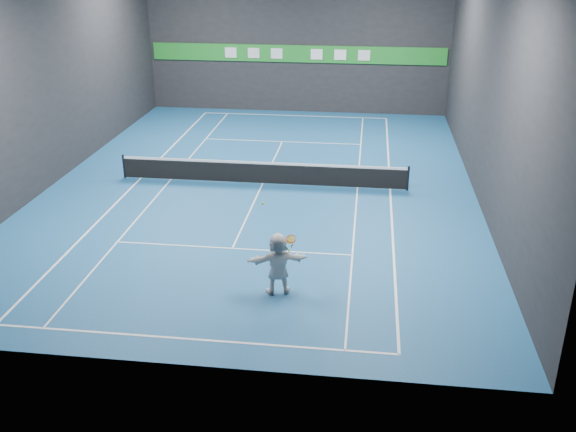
# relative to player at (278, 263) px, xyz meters

# --- Properties ---
(ground) EXTENTS (26.00, 26.00, 0.00)m
(ground) POSITION_rel_player_xyz_m (-1.98, 9.14, -0.97)
(ground) COLOR navy
(ground) RESTS_ON ground
(wall_back) EXTENTS (18.00, 0.10, 9.00)m
(wall_back) POSITION_rel_player_xyz_m (-1.98, 22.14, 3.53)
(wall_back) COLOR black
(wall_back) RESTS_ON ground
(wall_front) EXTENTS (18.00, 0.10, 9.00)m
(wall_front) POSITION_rel_player_xyz_m (-1.98, -3.86, 3.53)
(wall_front) COLOR black
(wall_front) RESTS_ON ground
(wall_left) EXTENTS (0.10, 26.00, 9.00)m
(wall_left) POSITION_rel_player_xyz_m (-10.98, 9.14, 3.53)
(wall_left) COLOR black
(wall_left) RESTS_ON ground
(wall_right) EXTENTS (0.10, 26.00, 9.00)m
(wall_right) POSITION_rel_player_xyz_m (7.02, 9.14, 3.53)
(wall_right) COLOR black
(wall_right) RESTS_ON ground
(baseline_near) EXTENTS (10.98, 0.08, 0.01)m
(baseline_near) POSITION_rel_player_xyz_m (-1.98, -2.75, -0.96)
(baseline_near) COLOR white
(baseline_near) RESTS_ON ground
(baseline_far) EXTENTS (10.98, 0.08, 0.01)m
(baseline_far) POSITION_rel_player_xyz_m (-1.98, 21.03, -0.96)
(baseline_far) COLOR white
(baseline_far) RESTS_ON ground
(sideline_doubles_left) EXTENTS (0.08, 23.78, 0.01)m
(sideline_doubles_left) POSITION_rel_player_xyz_m (-7.47, 9.14, -0.96)
(sideline_doubles_left) COLOR white
(sideline_doubles_left) RESTS_ON ground
(sideline_doubles_right) EXTENTS (0.08, 23.78, 0.01)m
(sideline_doubles_right) POSITION_rel_player_xyz_m (3.51, 9.14, -0.96)
(sideline_doubles_right) COLOR white
(sideline_doubles_right) RESTS_ON ground
(sideline_singles_left) EXTENTS (0.06, 23.78, 0.01)m
(sideline_singles_left) POSITION_rel_player_xyz_m (-6.09, 9.14, -0.96)
(sideline_singles_left) COLOR white
(sideline_singles_left) RESTS_ON ground
(sideline_singles_right) EXTENTS (0.06, 23.78, 0.01)m
(sideline_singles_right) POSITION_rel_player_xyz_m (2.13, 9.14, -0.96)
(sideline_singles_right) COLOR white
(sideline_singles_right) RESTS_ON ground
(service_line_near) EXTENTS (8.23, 0.06, 0.01)m
(service_line_near) POSITION_rel_player_xyz_m (-1.98, 2.74, -0.96)
(service_line_near) COLOR white
(service_line_near) RESTS_ON ground
(service_line_far) EXTENTS (8.23, 0.06, 0.01)m
(service_line_far) POSITION_rel_player_xyz_m (-1.98, 15.54, -0.96)
(service_line_far) COLOR white
(service_line_far) RESTS_ON ground
(center_service_line) EXTENTS (0.06, 12.80, 0.01)m
(center_service_line) POSITION_rel_player_xyz_m (-1.98, 9.14, -0.96)
(center_service_line) COLOR white
(center_service_line) RESTS_ON ground
(player) EXTENTS (1.88, 1.03, 1.93)m
(player) POSITION_rel_player_xyz_m (0.00, 0.00, 0.00)
(player) COLOR silver
(player) RESTS_ON ground
(tennis_ball) EXTENTS (0.07, 0.07, 0.07)m
(tennis_ball) POSITION_rel_player_xyz_m (-0.44, 0.04, 1.87)
(tennis_ball) COLOR #D0F228
(tennis_ball) RESTS_ON player
(tennis_net) EXTENTS (12.50, 0.10, 1.07)m
(tennis_net) POSITION_rel_player_xyz_m (-1.98, 9.14, -0.43)
(tennis_net) COLOR black
(tennis_net) RESTS_ON ground
(sponsor_banner) EXTENTS (17.64, 0.11, 1.00)m
(sponsor_banner) POSITION_rel_player_xyz_m (-1.98, 22.08, 2.53)
(sponsor_banner) COLOR #1D8526
(sponsor_banner) RESTS_ON wall_back
(tennis_racket) EXTENTS (0.43, 0.40, 0.57)m
(tennis_racket) POSITION_rel_player_xyz_m (0.37, 0.05, 0.75)
(tennis_racket) COLOR #AF1312
(tennis_racket) RESTS_ON player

